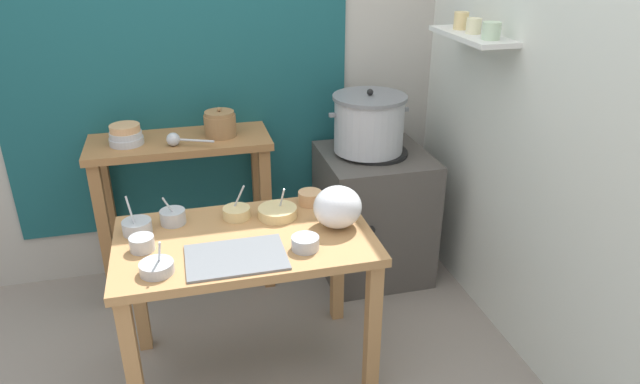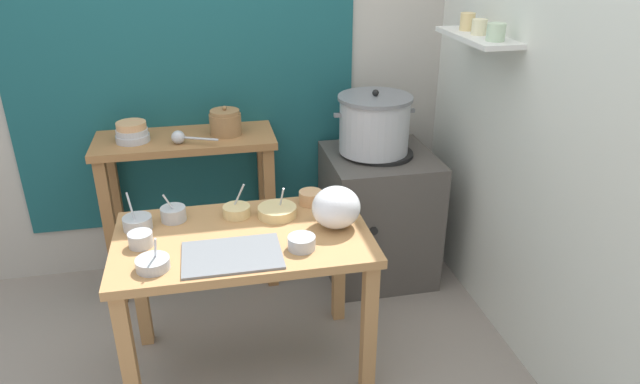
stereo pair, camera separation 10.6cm
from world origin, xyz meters
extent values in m
plane|color=gray|center=(0.00, 0.00, 0.00)|extent=(9.00, 9.00, 0.00)
cube|color=#B2ADA3|center=(0.10, 1.10, 1.30)|extent=(4.40, 0.10, 2.60)
cube|color=#195156|center=(-0.15, 1.04, 1.35)|extent=(1.90, 0.02, 2.10)
cube|color=silver|center=(1.40, 0.20, 1.30)|extent=(0.10, 3.20, 2.60)
cube|color=silver|center=(1.25, 0.40, 1.45)|extent=(0.20, 0.56, 0.02)
cylinder|color=#B7D1AD|center=(1.25, 0.23, 1.50)|extent=(0.08, 0.08, 0.08)
cylinder|color=beige|center=(1.25, 0.39, 1.50)|extent=(0.07, 0.07, 0.07)
cylinder|color=#E5C684|center=(1.25, 0.52, 1.50)|extent=(0.07, 0.07, 0.08)
cube|color=#B27F4C|center=(0.06, 0.01, 0.70)|extent=(1.10, 0.66, 0.04)
cube|color=#B27F4C|center=(-0.44, -0.27, 0.34)|extent=(0.06, 0.06, 0.68)
cube|color=#B27F4C|center=(0.56, -0.27, 0.34)|extent=(0.06, 0.06, 0.68)
cube|color=#B27F4C|center=(-0.44, 0.29, 0.34)|extent=(0.06, 0.06, 0.68)
cube|color=#B27F4C|center=(0.56, 0.29, 0.34)|extent=(0.06, 0.06, 0.68)
cube|color=#9E6B3D|center=(-0.18, 0.83, 0.88)|extent=(0.96, 0.40, 0.04)
cube|color=#9E6B3D|center=(-0.61, 0.68, 0.43)|extent=(0.06, 0.06, 0.86)
cube|color=#9E6B3D|center=(0.25, 0.68, 0.43)|extent=(0.06, 0.06, 0.86)
cube|color=#9E6B3D|center=(-0.61, 0.98, 0.43)|extent=(0.06, 0.06, 0.86)
cube|color=#9E6B3D|center=(0.25, 0.98, 0.43)|extent=(0.06, 0.06, 0.86)
cube|color=#4C4742|center=(0.89, 0.70, 0.38)|extent=(0.60, 0.60, 0.76)
cylinder|color=black|center=(0.89, 0.70, 0.77)|extent=(0.36, 0.36, 0.02)
cylinder|color=black|center=(0.77, 0.40, 0.45)|extent=(0.04, 0.02, 0.04)
cylinder|color=#B7BABF|center=(0.85, 0.72, 0.93)|extent=(0.39, 0.39, 0.30)
cylinder|color=slate|center=(0.85, 0.72, 1.09)|extent=(0.41, 0.41, 0.02)
sphere|color=black|center=(0.85, 0.72, 1.12)|extent=(0.04, 0.04, 0.04)
cube|color=slate|center=(0.64, 0.72, 1.00)|extent=(0.04, 0.02, 0.02)
cube|color=slate|center=(1.06, 0.72, 1.00)|extent=(0.04, 0.02, 0.02)
cylinder|color=olive|center=(0.05, 0.83, 0.96)|extent=(0.17, 0.17, 0.12)
cylinder|color=olive|center=(0.05, 0.83, 1.03)|extent=(0.16, 0.16, 0.02)
sphere|color=olive|center=(0.05, 0.83, 1.05)|extent=(0.02, 0.02, 0.02)
cylinder|color=#B7BABF|center=(-0.44, 0.81, 0.92)|extent=(0.17, 0.17, 0.04)
cylinder|color=#B7BABF|center=(-0.44, 0.81, 0.95)|extent=(0.16, 0.16, 0.03)
cylinder|color=tan|center=(-0.44, 0.81, 0.99)|extent=(0.15, 0.15, 0.04)
sphere|color=#B7BABF|center=(-0.21, 0.73, 0.94)|extent=(0.07, 0.07, 0.07)
cylinder|color=#B7BABF|center=(-0.09, 0.68, 0.94)|extent=(0.17, 0.08, 0.01)
cube|color=slate|center=(0.00, -0.16, 0.72)|extent=(0.40, 0.28, 0.01)
ellipsoid|color=white|center=(0.47, 0.00, 0.81)|extent=(0.22, 0.20, 0.19)
cylinder|color=#B7BABF|center=(-0.39, 0.16, 0.75)|extent=(0.13, 0.13, 0.06)
cylinder|color=#337238|center=(-0.39, 0.16, 0.77)|extent=(0.11, 0.11, 0.01)
cylinder|color=#B7BABF|center=(-0.40, 0.15, 0.81)|extent=(0.05, 0.08, 0.17)
cylinder|color=#B7BABF|center=(0.29, -0.16, 0.75)|extent=(0.12, 0.12, 0.06)
cylinder|color=#337238|center=(0.29, -0.16, 0.77)|extent=(0.10, 0.10, 0.01)
cylinder|color=#B7BABF|center=(-0.31, -0.19, 0.74)|extent=(0.13, 0.13, 0.04)
cylinder|color=beige|center=(-0.31, -0.19, 0.76)|extent=(0.11, 0.11, 0.01)
cylinder|color=#B7BABF|center=(-0.29, -0.19, 0.79)|extent=(0.03, 0.07, 0.14)
cylinder|color=#B7BABF|center=(-0.24, 0.21, 0.75)|extent=(0.11, 0.11, 0.06)
cylinder|color=brown|center=(-0.24, 0.21, 0.78)|extent=(0.10, 0.10, 0.01)
cylinder|color=#B7BABF|center=(-0.24, 0.19, 0.79)|extent=(0.07, 0.02, 0.13)
cylinder|color=#B7BABF|center=(-0.37, 0.00, 0.75)|extent=(0.10, 0.10, 0.06)
cylinder|color=#337238|center=(-0.37, 0.00, 0.77)|extent=(0.09, 0.09, 0.01)
cylinder|color=#E5C684|center=(0.23, 0.16, 0.74)|extent=(0.18, 0.18, 0.05)
cylinder|color=#BFB28C|center=(0.23, 0.16, 0.76)|extent=(0.15, 0.15, 0.01)
cylinder|color=#B7BABF|center=(0.25, 0.16, 0.79)|extent=(0.03, 0.06, 0.14)
cylinder|color=#E5C684|center=(0.05, 0.19, 0.74)|extent=(0.12, 0.12, 0.05)
cylinder|color=beige|center=(0.05, 0.19, 0.76)|extent=(0.11, 0.11, 0.01)
cylinder|color=#B7BABF|center=(0.05, 0.21, 0.80)|extent=(0.07, 0.05, 0.16)
cylinder|color=tan|center=(0.40, 0.25, 0.75)|extent=(0.11, 0.11, 0.06)
cylinder|color=beige|center=(0.40, 0.25, 0.78)|extent=(0.10, 0.10, 0.01)
camera|label=1|loc=(-0.16, -2.16, 1.93)|focal=32.14mm
camera|label=2|loc=(-0.06, -2.18, 1.93)|focal=32.14mm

